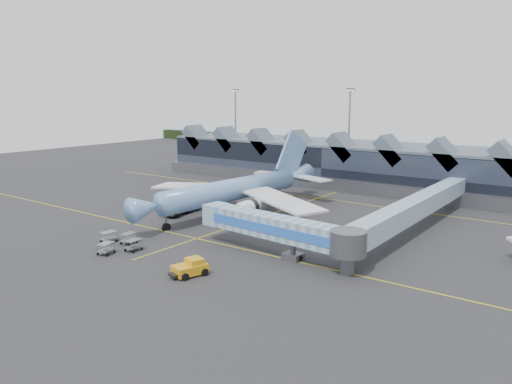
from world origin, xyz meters
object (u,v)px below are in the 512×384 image
Objects in this scene: jet_bridge at (286,231)px; pushback_tug at (190,268)px; fuel_truck at (183,203)px; main_airliner at (237,189)px.

jet_bridge is 5.28× the size of pushback_tug.
jet_bridge is at bearing 81.83° from pushback_tug.
jet_bridge is 29.98m from fuel_truck.
fuel_truck is at bearing 153.12° from pushback_tug.
main_airliner reaches higher than jet_bridge.
main_airliner is 9.28× the size of pushback_tug.
pushback_tug is at bearing -110.60° from jet_bridge.
pushback_tug is (22.59, -21.85, -0.98)m from fuel_truck.
main_airliner is at bearing 146.67° from jet_bridge.
pushback_tug is at bearing -57.11° from main_airliner.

